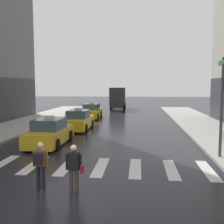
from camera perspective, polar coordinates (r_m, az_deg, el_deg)
ground_plane at (r=9.19m, az=-10.43°, el=-17.33°), size 160.00×160.00×0.00m
crosswalk_markings at (r=11.92m, az=-6.28°, el=-11.79°), size 11.30×2.80×0.01m
taxi_lead at (r=16.33m, az=-13.51°, el=-4.51°), size 1.95×4.55×1.80m
taxi_second at (r=21.64m, az=-7.35°, el=-1.91°), size 1.94×4.54×1.80m
taxi_third at (r=29.11m, az=-4.51°, el=0.08°), size 1.95×4.55×1.80m
box_truck at (r=40.04m, az=1.33°, el=3.25°), size 2.47×7.60×3.35m
pedestrian_with_backpack at (r=9.44m, az=-15.56°, el=-10.55°), size 0.55×0.43×1.65m
pedestrian_with_handbag at (r=8.90m, az=-8.34°, el=-11.68°), size 0.61×0.24×1.65m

